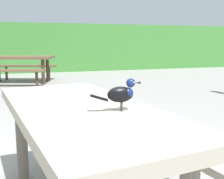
# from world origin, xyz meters

# --- Properties ---
(hedge_wall) EXTENTS (28.00, 1.31, 1.81)m
(hedge_wall) POSITION_xyz_m (0.00, 9.52, 0.90)
(hedge_wall) COLOR #428438
(hedge_wall) RESTS_ON ground
(picnic_table_foreground) EXTENTS (1.89, 1.92, 0.74)m
(picnic_table_foreground) POSITION_xyz_m (0.09, -0.22, 0.56)
(picnic_table_foreground) COLOR #B2A893
(picnic_table_foreground) RESTS_ON ground
(bird_grackle) EXTENTS (0.29, 0.08, 0.18)m
(bird_grackle) POSITION_xyz_m (0.28, -0.44, 0.84)
(bird_grackle) COLOR black
(bird_grackle) RESTS_ON picnic_table_foreground
(picnic_table_mid_left) EXTENTS (2.15, 2.13, 0.74)m
(picnic_table_mid_left) POSITION_xyz_m (-0.23, 6.36, 0.56)
(picnic_table_mid_left) COLOR brown
(picnic_table_mid_left) RESTS_ON ground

